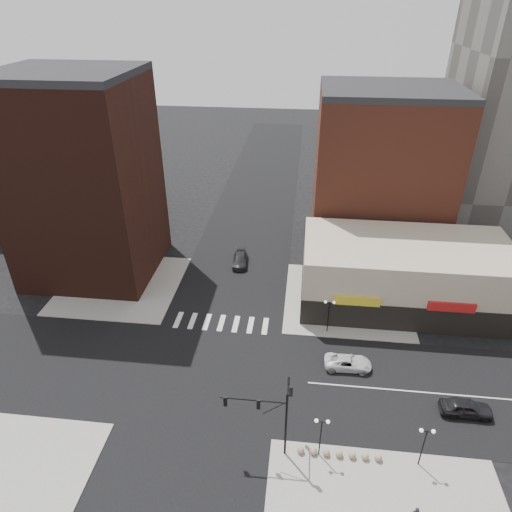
{
  "coord_description": "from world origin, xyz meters",
  "views": [
    {
      "loc": [
        8.6,
        -32.72,
        33.25
      ],
      "look_at": [
        4.28,
        5.22,
        11.0
      ],
      "focal_mm": 32.0,
      "sensor_mm": 36.0,
      "label": 1
    }
  ],
  "objects_px": {
    "dark_sedan_east": "(466,408)",
    "dark_sedan_north": "(240,260)",
    "street_lamp_se_b": "(425,438)",
    "traffic_signal": "(275,408)",
    "street_lamp_se_a": "(321,428)",
    "white_suv": "(348,362)",
    "street_lamp_ne": "(329,308)"
  },
  "relations": [
    {
      "from": "street_lamp_se_a",
      "to": "street_lamp_ne",
      "type": "xyz_separation_m",
      "value": [
        1.0,
        16.0,
        0.0
      ]
    },
    {
      "from": "traffic_signal",
      "to": "street_lamp_ne",
      "type": "height_order",
      "value": "traffic_signal"
    },
    {
      "from": "traffic_signal",
      "to": "dark_sedan_east",
      "type": "height_order",
      "value": "traffic_signal"
    },
    {
      "from": "dark_sedan_north",
      "to": "street_lamp_ne",
      "type": "bearing_deg",
      "value": -53.15
    },
    {
      "from": "street_lamp_se_a",
      "to": "street_lamp_se_b",
      "type": "distance_m",
      "value": 8.0
    },
    {
      "from": "street_lamp_se_b",
      "to": "traffic_signal",
      "type": "bearing_deg",
      "value": 179.18
    },
    {
      "from": "white_suv",
      "to": "dark_sedan_north",
      "type": "xyz_separation_m",
      "value": [
        -13.79,
        18.88,
        0.04
      ]
    },
    {
      "from": "street_lamp_se_a",
      "to": "dark_sedan_east",
      "type": "xyz_separation_m",
      "value": [
        13.19,
        5.81,
        -2.51
      ]
    },
    {
      "from": "street_lamp_ne",
      "to": "dark_sedan_east",
      "type": "relative_size",
      "value": 0.91
    },
    {
      "from": "street_lamp_se_a",
      "to": "dark_sedan_east",
      "type": "relative_size",
      "value": 0.91
    },
    {
      "from": "traffic_signal",
      "to": "dark_sedan_east",
      "type": "bearing_deg",
      "value": 18.4
    },
    {
      "from": "street_lamp_se_b",
      "to": "dark_sedan_north",
      "type": "relative_size",
      "value": 0.86
    },
    {
      "from": "dark_sedan_east",
      "to": "dark_sedan_north",
      "type": "height_order",
      "value": "dark_sedan_east"
    },
    {
      "from": "white_suv",
      "to": "dark_sedan_north",
      "type": "bearing_deg",
      "value": 35.6
    },
    {
      "from": "traffic_signal",
      "to": "street_lamp_se_b",
      "type": "height_order",
      "value": "traffic_signal"
    },
    {
      "from": "white_suv",
      "to": "street_lamp_ne",
      "type": "bearing_deg",
      "value": 19.39
    },
    {
      "from": "traffic_signal",
      "to": "street_lamp_se_b",
      "type": "bearing_deg",
      "value": -0.82
    },
    {
      "from": "dark_sedan_north",
      "to": "white_suv",
      "type": "bearing_deg",
      "value": -58.3
    },
    {
      "from": "traffic_signal",
      "to": "white_suv",
      "type": "height_order",
      "value": "traffic_signal"
    },
    {
      "from": "traffic_signal",
      "to": "dark_sedan_east",
      "type": "relative_size",
      "value": 1.69
    },
    {
      "from": "street_lamp_se_b",
      "to": "white_suv",
      "type": "bearing_deg",
      "value": 115.45
    },
    {
      "from": "dark_sedan_east",
      "to": "dark_sedan_north",
      "type": "bearing_deg",
      "value": 46.18
    },
    {
      "from": "street_lamp_ne",
      "to": "white_suv",
      "type": "height_order",
      "value": "street_lamp_ne"
    },
    {
      "from": "street_lamp_ne",
      "to": "street_lamp_se_b",
      "type": "bearing_deg",
      "value": -66.37
    },
    {
      "from": "traffic_signal",
      "to": "dark_sedan_north",
      "type": "height_order",
      "value": "traffic_signal"
    },
    {
      "from": "traffic_signal",
      "to": "street_lamp_ne",
      "type": "xyz_separation_m",
      "value": [
        4.76,
        15.83,
        -1.67
      ]
    },
    {
      "from": "traffic_signal",
      "to": "white_suv",
      "type": "bearing_deg",
      "value": 57.13
    },
    {
      "from": "street_lamp_ne",
      "to": "dark_sedan_east",
      "type": "distance_m",
      "value": 16.08
    },
    {
      "from": "traffic_signal",
      "to": "street_lamp_se_b",
      "type": "relative_size",
      "value": 1.87
    },
    {
      "from": "street_lamp_se_a",
      "to": "street_lamp_ne",
      "type": "bearing_deg",
      "value": 86.42
    },
    {
      "from": "street_lamp_se_a",
      "to": "white_suv",
      "type": "bearing_deg",
      "value": 74.35
    },
    {
      "from": "street_lamp_se_a",
      "to": "traffic_signal",
      "type": "bearing_deg",
      "value": 177.43
    }
  ]
}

